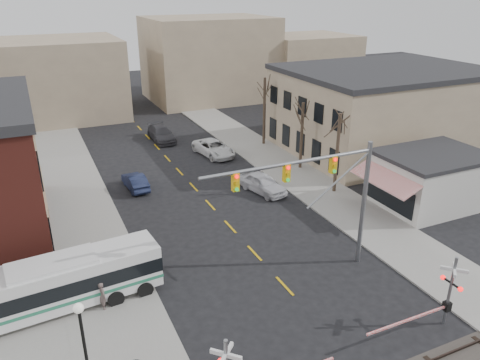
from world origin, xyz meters
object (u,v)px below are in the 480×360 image
object	(u,v)px
traffic_signal_mast	(326,186)
pedestrian_near	(103,295)
car_b	(135,181)
pedestrian_far	(93,265)
car_c	(214,148)
street_lamp	(82,328)
rr_crossing_east	(443,294)
car_d	(161,134)
transit_bus	(55,284)
car_a	(263,183)

from	to	relation	value
traffic_signal_mast	pedestrian_near	distance (m)	13.64
traffic_signal_mast	car_b	size ratio (longest dim) A/B	2.59
pedestrian_far	car_b	bearing A→B (deg)	7.79
car_b	car_c	xyz separation A→B (m)	(9.34, 5.20, 0.09)
street_lamp	pedestrian_far	distance (m)	8.68
rr_crossing_east	car_d	world-z (taller)	rr_crossing_east
street_lamp	car_d	distance (m)	35.25
transit_bus	car_d	xyz separation A→B (m)	(13.30, 26.80, -0.85)
transit_bus	traffic_signal_mast	distance (m)	15.65
car_b	transit_bus	bearing A→B (deg)	59.08
traffic_signal_mast	pedestrian_far	world-z (taller)	traffic_signal_mast
transit_bus	car_c	xyz separation A→B (m)	(16.85, 19.73, -0.87)
rr_crossing_east	traffic_signal_mast	bearing A→B (deg)	112.68
pedestrian_near	pedestrian_far	distance (m)	3.21
transit_bus	car_d	world-z (taller)	transit_bus
street_lamp	pedestrian_near	size ratio (longest dim) A/B	2.62
car_b	car_c	bearing A→B (deg)	-154.45
traffic_signal_mast	street_lamp	bearing A→B (deg)	-167.02
car_b	rr_crossing_east	bearing A→B (deg)	109.26
car_d	pedestrian_near	size ratio (longest dim) A/B	3.33
rr_crossing_east	car_a	xyz separation A→B (m)	(-0.46, 18.85, -1.16)
rr_crossing_east	street_lamp	size ratio (longest dim) A/B	1.32
pedestrian_near	pedestrian_far	xyz separation A→B (m)	(-0.00, 3.21, 0.01)
car_a	car_b	xyz separation A→B (m)	(-9.66, 5.20, -0.13)
car_d	pedestrian_far	world-z (taller)	pedestrian_far
car_a	pedestrian_far	size ratio (longest dim) A/B	2.88
transit_bus	traffic_signal_mast	xyz separation A→B (m)	(14.83, -2.81, 4.14)
car_a	car_b	distance (m)	10.97
traffic_signal_mast	car_a	bearing A→B (deg)	79.09
rr_crossing_east	pedestrian_near	world-z (taller)	rr_crossing_east
traffic_signal_mast	car_b	bearing A→B (deg)	112.87
rr_crossing_east	pedestrian_far	bearing A→B (deg)	142.77
rr_crossing_east	car_d	bearing A→B (deg)	96.81
car_a	car_c	world-z (taller)	car_a
car_b	pedestrian_far	bearing A→B (deg)	63.11
rr_crossing_east	car_c	xyz separation A→B (m)	(-0.78, 29.25, -1.20)
street_lamp	car_d	xyz separation A→B (m)	(12.54, 32.86, -2.38)
car_b	pedestrian_near	distance (m)	16.41
transit_bus	rr_crossing_east	bearing A→B (deg)	-28.36
car_a	pedestrian_far	bearing A→B (deg)	-168.91
car_b	pedestrian_far	size ratio (longest dim) A/B	2.51
car_d	street_lamp	bearing A→B (deg)	-111.35
traffic_signal_mast	street_lamp	size ratio (longest dim) A/B	2.49
pedestrian_far	car_a	bearing A→B (deg)	-33.44
traffic_signal_mast	pedestrian_far	xyz separation A→B (m)	(-12.63, 5.02, -4.83)
car_a	car_b	size ratio (longest dim) A/B	1.15
transit_bus	pedestrian_far	bearing A→B (deg)	45.05
pedestrian_far	pedestrian_near	bearing A→B (deg)	-148.82
rr_crossing_east	pedestrian_near	distance (m)	17.65
car_a	pedestrian_near	size ratio (longest dim) A/B	2.90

